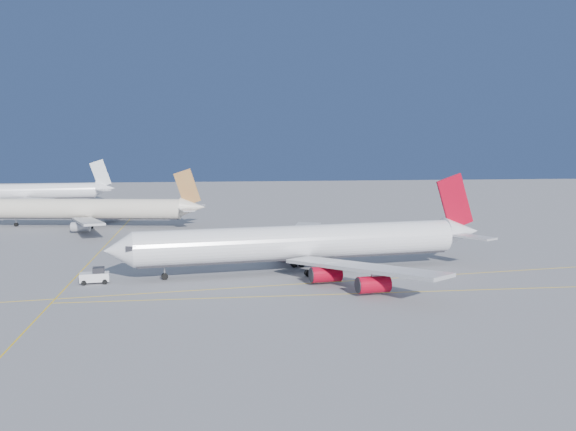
% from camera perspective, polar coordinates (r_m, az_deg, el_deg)
% --- Properties ---
extents(ground, '(500.00, 500.00, 0.00)m').
position_cam_1_polar(ground, '(108.47, 2.62, -5.28)').
color(ground, slate).
rests_on(ground, ground).
extents(taxiway_lines, '(118.86, 140.00, 0.02)m').
position_cam_1_polar(taxiway_lines, '(113.14, -5.33, -4.80)').
color(taxiway_lines, yellow).
rests_on(taxiway_lines, ground).
extents(airliner_virgin, '(67.15, 59.77, 16.60)m').
position_cam_1_polar(airliner_virgin, '(110.29, 1.72, -2.43)').
color(airliner_virgin, white).
rests_on(airliner_virgin, ground).
extents(airliner_etihad, '(58.54, 53.53, 15.31)m').
position_cam_1_polar(airliner_etihad, '(174.86, -16.83, 0.55)').
color(airliner_etihad, beige).
rests_on(airliner_etihad, ground).
extents(airliner_third, '(59.27, 54.18, 15.91)m').
position_cam_1_polar(airliner_third, '(240.60, -22.16, 1.97)').
color(airliner_third, white).
rests_on(airliner_third, ground).
extents(pushback_tug, '(4.74, 3.24, 2.53)m').
position_cam_1_polar(pushback_tug, '(106.23, -16.76, -5.17)').
color(pushback_tug, white).
rests_on(pushback_tug, ground).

